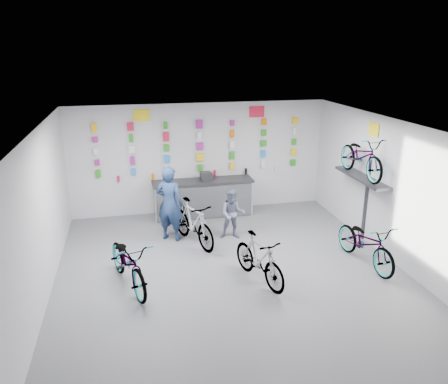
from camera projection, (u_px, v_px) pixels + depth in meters
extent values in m
plane|color=#545459|center=(234.00, 278.00, 8.71)|extent=(8.00, 8.00, 0.00)
plane|color=white|center=(235.00, 129.00, 7.77)|extent=(8.00, 8.00, 0.00)
plane|color=silver|center=(200.00, 158.00, 11.95)|extent=(7.00, 0.00, 7.00)
plane|color=silver|center=(327.00, 340.00, 4.54)|extent=(7.00, 0.00, 7.00)
plane|color=silver|center=(38.00, 224.00, 7.52)|extent=(0.00, 8.00, 8.00)
plane|color=silver|center=(400.00, 195.00, 8.96)|extent=(0.00, 8.00, 8.00)
cube|color=black|center=(203.00, 200.00, 11.86)|extent=(2.60, 0.60, 0.90)
cube|color=silver|center=(205.00, 202.00, 11.57)|extent=(2.60, 0.02, 0.90)
cube|color=silver|center=(156.00, 206.00, 11.30)|extent=(0.04, 0.04, 0.96)
cube|color=silver|center=(252.00, 199.00, 11.84)|extent=(0.04, 0.04, 0.96)
cube|color=black|center=(203.00, 181.00, 11.70)|extent=(2.70, 0.66, 0.06)
cube|color=#29871B|center=(98.00, 174.00, 11.40)|extent=(0.12, 0.06, 0.21)
cube|color=blue|center=(133.00, 172.00, 11.59)|extent=(0.13, 0.06, 0.16)
cube|color=silver|center=(167.00, 170.00, 11.77)|extent=(0.11, 0.06, 0.22)
cube|color=#29871B|center=(200.00, 168.00, 11.96)|extent=(0.13, 0.06, 0.18)
cube|color=yellow|center=(232.00, 166.00, 12.15)|extent=(0.11, 0.06, 0.18)
cube|color=silver|center=(263.00, 164.00, 12.33)|extent=(0.10, 0.06, 0.21)
cube|color=#29871B|center=(293.00, 162.00, 12.52)|extent=(0.16, 0.06, 0.16)
cube|color=#941D7A|center=(97.00, 162.00, 11.31)|extent=(0.12, 0.06, 0.15)
cube|color=#941D7A|center=(133.00, 161.00, 11.49)|extent=(0.12, 0.06, 0.22)
cube|color=blue|center=(167.00, 159.00, 11.68)|extent=(0.14, 0.06, 0.19)
cube|color=yellow|center=(200.00, 157.00, 11.86)|extent=(0.18, 0.06, 0.22)
cube|color=#29871B|center=(232.00, 155.00, 12.05)|extent=(0.13, 0.06, 0.22)
cube|color=blue|center=(263.00, 154.00, 12.24)|extent=(0.13, 0.06, 0.19)
cube|color=yellow|center=(293.00, 152.00, 12.42)|extent=(0.15, 0.06, 0.17)
cube|color=silver|center=(96.00, 151.00, 11.21)|extent=(0.15, 0.06, 0.16)
cube|color=silver|center=(132.00, 149.00, 11.40)|extent=(0.17, 0.06, 0.20)
cube|color=#29871B|center=(166.00, 148.00, 11.58)|extent=(0.14, 0.06, 0.18)
cube|color=#941D7A|center=(200.00, 146.00, 11.77)|extent=(0.17, 0.06, 0.21)
cube|color=silver|center=(232.00, 145.00, 11.96)|extent=(0.14, 0.06, 0.22)
cube|color=#29871B|center=(264.00, 143.00, 12.14)|extent=(0.17, 0.06, 0.17)
cube|color=#29871B|center=(294.00, 142.00, 12.33)|extent=(0.12, 0.06, 0.17)
cube|color=#941D7A|center=(95.00, 140.00, 11.12)|extent=(0.14, 0.06, 0.14)
cube|color=#29871B|center=(131.00, 138.00, 11.30)|extent=(0.11, 0.06, 0.21)
cube|color=#B81832|center=(166.00, 137.00, 11.49)|extent=(0.15, 0.06, 0.24)
cube|color=silver|center=(200.00, 135.00, 11.68)|extent=(0.12, 0.06, 0.19)
cube|color=#D86400|center=(232.00, 134.00, 11.86)|extent=(0.09, 0.06, 0.21)
cube|color=#29871B|center=(264.00, 133.00, 12.05)|extent=(0.13, 0.06, 0.17)
cube|color=silver|center=(295.00, 131.00, 12.23)|extent=(0.09, 0.06, 0.21)
cube|color=yellow|center=(94.00, 128.00, 11.02)|extent=(0.12, 0.06, 0.23)
cube|color=#B81832|center=(130.00, 127.00, 11.21)|extent=(0.17, 0.06, 0.21)
cube|color=#29871B|center=(165.00, 125.00, 11.40)|extent=(0.10, 0.06, 0.18)
cube|color=#941D7A|center=(199.00, 124.00, 11.58)|extent=(0.17, 0.06, 0.23)
cube|color=#941D7A|center=(232.00, 123.00, 11.77)|extent=(0.11, 0.06, 0.15)
cube|color=#D86400|center=(264.00, 122.00, 11.95)|extent=(0.13, 0.06, 0.18)
cube|color=yellow|center=(295.00, 121.00, 12.14)|extent=(0.16, 0.06, 0.17)
cylinder|color=#B81832|center=(118.00, 179.00, 11.54)|extent=(0.07, 0.07, 0.16)
cylinder|color=#D86400|center=(153.00, 177.00, 11.73)|extent=(0.07, 0.07, 0.16)
cylinder|color=#B81832|center=(215.00, 173.00, 12.08)|extent=(0.07, 0.07, 0.16)
cylinder|color=black|center=(246.00, 171.00, 12.26)|extent=(0.07, 0.07, 0.16)
cylinder|color=silver|center=(276.00, 169.00, 12.45)|extent=(0.07, 0.07, 0.16)
cube|color=#333338|center=(361.00, 177.00, 10.02)|extent=(0.38, 1.90, 0.06)
cube|color=#333338|center=(366.00, 199.00, 10.23)|extent=(0.04, 0.10, 2.00)
cube|color=yellow|center=(141.00, 115.00, 11.23)|extent=(0.42, 0.02, 0.30)
cube|color=red|center=(257.00, 112.00, 11.87)|extent=(0.42, 0.02, 0.30)
cube|color=yellow|center=(374.00, 129.00, 9.71)|extent=(0.02, 0.40, 0.30)
imported|color=gray|center=(128.00, 262.00, 8.29)|extent=(1.22, 2.03, 1.01)
imported|color=gray|center=(259.00, 259.00, 8.46)|extent=(0.94, 1.68, 0.97)
imported|color=gray|center=(366.00, 243.00, 9.16)|extent=(0.87, 1.94, 0.98)
imported|color=gray|center=(193.00, 223.00, 10.09)|extent=(1.12, 1.82, 1.06)
imported|color=gray|center=(362.00, 156.00, 9.85)|extent=(0.63, 1.80, 0.95)
imported|color=navy|center=(170.00, 204.00, 10.23)|extent=(0.79, 0.71, 1.81)
imported|color=slate|center=(232.00, 214.00, 10.39)|extent=(0.68, 0.58, 1.24)
torus|color=black|center=(173.00, 211.00, 11.36)|extent=(0.75, 0.44, 0.70)
torus|color=silver|center=(173.00, 211.00, 11.36)|extent=(0.61, 0.33, 0.57)
cube|color=black|center=(206.00, 176.00, 11.67)|extent=(0.30, 0.32, 0.22)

